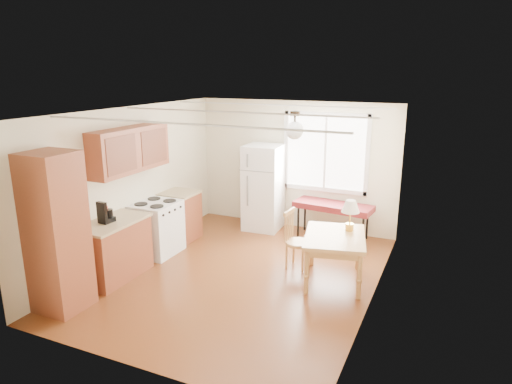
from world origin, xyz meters
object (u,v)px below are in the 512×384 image
Objects in this scene: refrigerator at (263,187)px; dining_table at (335,242)px; bench at (333,207)px; chair at (293,235)px.

dining_table is at bearing -45.45° from refrigerator.
bench is at bearing -1.48° from refrigerator.
bench is 1.55m from chair.
refrigerator is 2.56m from dining_table.
chair is at bearing 149.30° from dining_table.
dining_table is at bearing -13.50° from chair.
refrigerator is at bearing 132.30° from chair.
chair is at bearing -55.09° from refrigerator.
chair reaches higher than bench.
refrigerator is 1.27× the size of dining_table.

